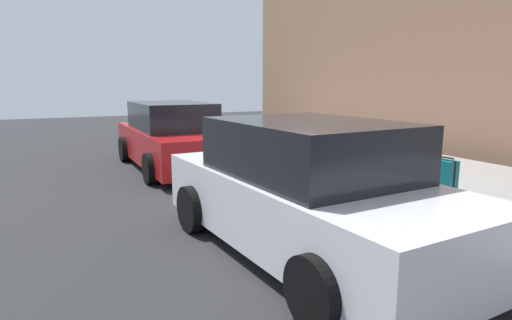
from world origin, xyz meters
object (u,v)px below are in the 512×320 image
suitcase_navy_1 (406,180)px  suitcase_maroon_3 (365,172)px  suitcase_silver_11 (260,144)px  suitcase_navy_8 (293,152)px  suitcase_black_9 (282,147)px  suitcase_teal_7 (306,156)px  parked_car_red_1 (172,138)px  parked_car_white_0 (308,192)px  bollard_post (235,133)px  suitcase_black_2 (387,174)px  suitcase_olive_6 (319,160)px  suitcase_teal_0 (439,185)px  suitcase_red_5 (330,160)px  suitcase_maroon_10 (270,143)px  suitcase_silver_4 (349,165)px  fire_hydrant (251,136)px

suitcase_navy_1 → suitcase_maroon_3: 0.98m
suitcase_maroon_3 → suitcase_silver_11: suitcase_silver_11 is taller
suitcase_maroon_3 → suitcase_navy_8: 2.52m
suitcase_maroon_3 → suitcase_black_9: (3.04, -0.05, 0.03)m
suitcase_teal_7 → suitcase_navy_8: suitcase_navy_8 is taller
suitcase_maroon_3 → parked_car_red_1: size_ratio=0.15×
parked_car_white_0 → parked_car_red_1: bearing=0.0°
suitcase_navy_1 → bollard_post: 6.38m
suitcase_black_2 → suitcase_olive_6: size_ratio=1.06×
suitcase_teal_0 → suitcase_black_2: suitcase_black_2 is taller
suitcase_navy_1 → suitcase_black_9: bearing=-1.0°
bollard_post → parked_car_red_1: bearing=120.1°
suitcase_olive_6 → suitcase_teal_0: bearing=179.6°
suitcase_olive_6 → parked_car_white_0: 4.03m
suitcase_red_5 → suitcase_teal_7: (1.02, -0.09, -0.10)m
suitcase_maroon_3 → parked_car_red_1: (4.13, 2.32, 0.28)m
suitcase_red_5 → suitcase_maroon_10: 2.54m
suitcase_black_2 → suitcase_silver_11: (4.53, 0.06, -0.06)m
parked_car_red_1 → suitcase_black_2: bearing=-152.9°
suitcase_maroon_10 → suitcase_teal_0: bearing=-179.3°
bollard_post → suitcase_teal_7: bearing=-176.3°
suitcase_olive_6 → parked_car_red_1: 3.55m
suitcase_silver_4 → parked_car_red_1: parked_car_red_1 is taller
suitcase_navy_1 → suitcase_red_5: (2.01, -0.01, 0.00)m
suitcase_teal_7 → suitcase_maroon_10: 1.52m
suitcase_navy_1 → suitcase_olive_6: size_ratio=0.90×
suitcase_navy_1 → suitcase_black_9: suitcase_black_9 is taller
suitcase_navy_1 → suitcase_silver_4: 1.52m
suitcase_maroon_10 → suitcase_silver_11: suitcase_maroon_10 is taller
suitcase_navy_8 → fire_hydrant: bearing=0.9°
suitcase_maroon_3 → parked_car_red_1: parked_car_red_1 is taller
suitcase_silver_4 → suitcase_red_5: (0.50, 0.06, 0.04)m
suitcase_black_2 → parked_car_red_1: size_ratio=0.21×
suitcase_black_9 → suitcase_silver_11: 1.00m
suitcase_black_9 → parked_car_white_0: size_ratio=0.21×
parked_car_white_0 → suitcase_olive_6: bearing=-36.9°
suitcase_black_9 → parked_car_white_0: bearing=153.3°
suitcase_navy_1 → suitcase_navy_8: (3.50, -0.07, -0.06)m
suitcase_teal_0 → suitcase_black_9: (4.56, 0.02, -0.04)m
suitcase_teal_7 → suitcase_black_9: bearing=2.0°
suitcase_red_5 → suitcase_olive_6: bearing=-10.8°
suitcase_navy_1 → suitcase_red_5: 2.01m
suitcase_navy_1 → suitcase_navy_8: size_ratio=0.97×
parked_car_red_1 → suitcase_navy_8: bearing=-124.2°
suitcase_olive_6 → suitcase_navy_1: bearing=177.5°
suitcase_red_5 → parked_car_red_1: parked_car_red_1 is taller
suitcase_black_2 → suitcase_silver_11: bearing=0.8°
fire_hydrant → suitcase_maroon_3: bearing=179.8°
suitcase_maroon_3 → suitcase_silver_4: suitcase_silver_4 is taller
suitcase_teal_7 → suitcase_silver_11: 1.99m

